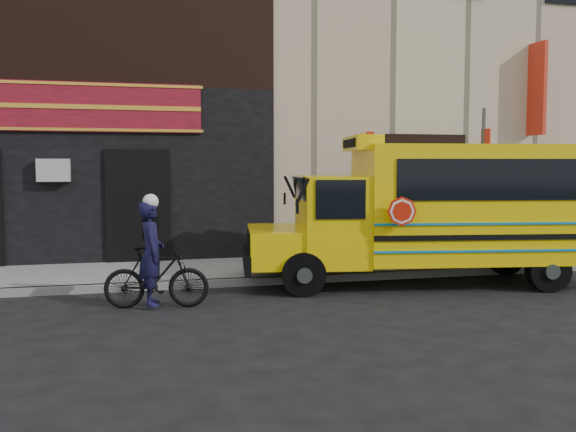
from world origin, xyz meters
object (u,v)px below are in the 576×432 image
Objects in this scene: sign_pole at (483,183)px; cyclist at (151,256)px; school_bus at (440,208)px; bicycle at (156,277)px.

sign_pole is 7.58m from cyclist.
sign_pole reaches higher than school_bus.
sign_pole reaches higher than bicycle.
school_bus reaches higher than cyclist.
sign_pole is at bearing -66.08° from bicycle.
bicycle is 0.36m from cyclist.
school_bus is at bearing -81.54° from cyclist.
bicycle is 0.99× the size of cyclist.
cyclist is at bearing 79.61° from bicycle.
school_bus is 5.71m from bicycle.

